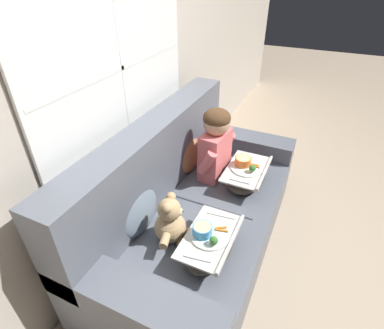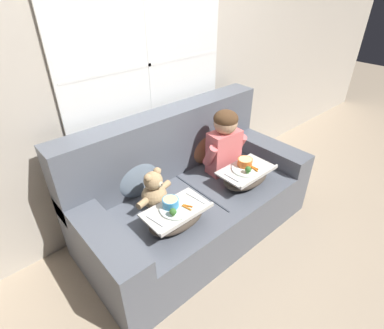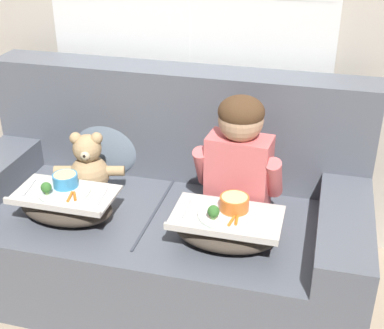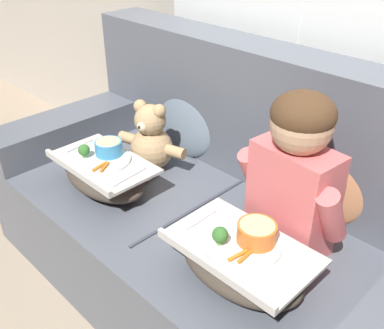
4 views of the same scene
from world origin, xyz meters
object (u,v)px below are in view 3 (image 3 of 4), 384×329
child_figure (239,152)px  throw_pillow_behind_child (247,155)px  teddy_bear (89,168)px  lap_tray_child (227,227)px  couch (164,215)px  throw_pillow_behind_teddy (107,139)px  lap_tray_teddy (66,204)px

child_figure → throw_pillow_behind_child: bearing=90.0°
teddy_bear → lap_tray_child: (0.72, -0.25, -0.06)m
child_figure → couch: bearing=175.9°
throw_pillow_behind_teddy → child_figure: (0.72, -0.23, 0.13)m
throw_pillow_behind_teddy → lap_tray_teddy: (-0.00, -0.48, -0.10)m
throw_pillow_behind_teddy → lap_tray_child: size_ratio=0.89×
throw_pillow_behind_child → lap_tray_child: size_ratio=0.87×
lap_tray_teddy → throw_pillow_behind_teddy: bearing=89.9°
couch → lap_tray_child: (0.36, -0.28, 0.17)m
child_figure → teddy_bear: bearing=-179.7°
couch → throw_pillow_behind_child: (0.36, 0.20, 0.27)m
couch → child_figure: bearing=-4.1°
throw_pillow_behind_child → child_figure: (-0.00, -0.23, 0.13)m
teddy_bear → lap_tray_teddy: teddy_bear is taller
couch → lap_tray_child: 0.49m
couch → throw_pillow_behind_teddy: 0.49m
couch → lap_tray_child: couch is taller
teddy_bear → lap_tray_child: 0.76m
couch → lap_tray_teddy: 0.49m
throw_pillow_behind_child → lap_tray_child: throw_pillow_behind_child is taller
teddy_bear → throw_pillow_behind_child: bearing=17.9°
child_figure → throw_pillow_behind_teddy: bearing=162.4°
throw_pillow_behind_teddy → lap_tray_child: 0.87m
throw_pillow_behind_teddy → teddy_bear: size_ratio=1.19×
couch → throw_pillow_behind_child: bearing=29.4°
throw_pillow_behind_child → teddy_bear: (-0.72, -0.23, -0.05)m
throw_pillow_behind_child → teddy_bear: bearing=-162.1°
throw_pillow_behind_child → teddy_bear: size_ratio=1.16×
throw_pillow_behind_teddy → teddy_bear: throw_pillow_behind_teddy is taller
throw_pillow_behind_child → teddy_bear: throw_pillow_behind_child is taller
child_figure → lap_tray_teddy: child_figure is taller
couch → lap_tray_teddy: bearing=-142.5°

